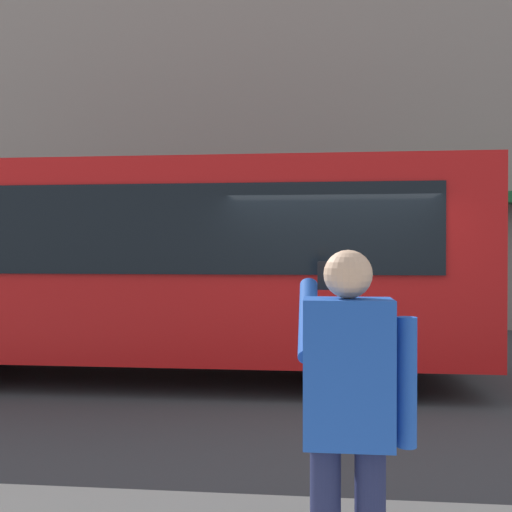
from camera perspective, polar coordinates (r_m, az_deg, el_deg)
name	(u,v)px	position (r m, az deg, el deg)	size (l,w,h in m)	color
ground_plane	(331,394)	(7.76, 7.29, -13.17)	(60.00, 60.00, 0.00)	#38383A
building_facade_far	(324,79)	(14.92, 6.66, 16.73)	(28.00, 1.55, 12.00)	gray
red_bus	(154,261)	(8.57, -9.91, -0.49)	(9.05, 2.54, 3.08)	red
pedestrian_photographer	(349,407)	(2.77, 8.98, -14.24)	(0.53, 0.52, 1.70)	#1E2347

